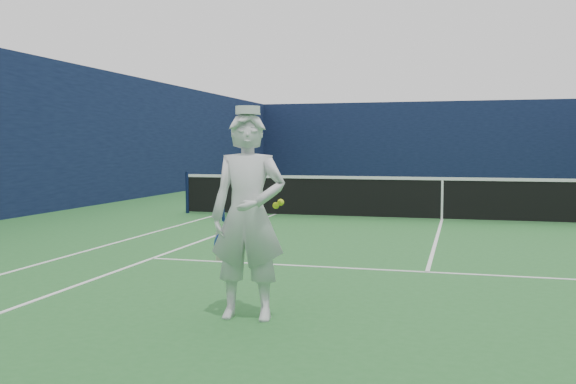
% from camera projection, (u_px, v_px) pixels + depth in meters
% --- Properties ---
extents(ground, '(80.00, 80.00, 0.00)m').
position_uv_depth(ground, '(442.00, 220.00, 14.88)').
color(ground, '#26662C').
rests_on(ground, ground).
extents(court_markings, '(11.03, 23.83, 0.01)m').
position_uv_depth(court_markings, '(442.00, 220.00, 14.88)').
color(court_markings, white).
rests_on(court_markings, ground).
extents(windscreen_fence, '(20.12, 36.12, 4.00)m').
position_uv_depth(windscreen_fence, '(443.00, 134.00, 14.74)').
color(windscreen_fence, '#0E1634').
rests_on(windscreen_fence, ground).
extents(tennis_net, '(12.88, 0.09, 1.07)m').
position_uv_depth(tennis_net, '(442.00, 197.00, 14.84)').
color(tennis_net, '#141E4C').
rests_on(tennis_net, ground).
extents(tennis_player, '(0.84, 0.56, 2.10)m').
position_uv_depth(tennis_player, '(248.00, 216.00, 6.32)').
color(tennis_player, silver).
rests_on(tennis_player, ground).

